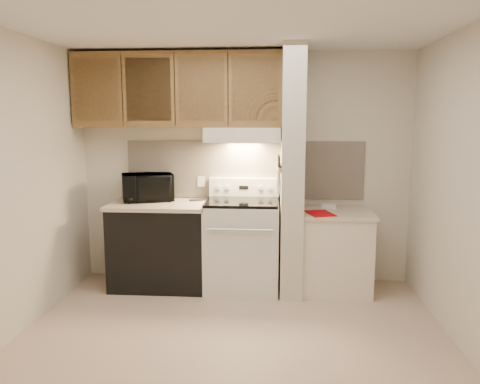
# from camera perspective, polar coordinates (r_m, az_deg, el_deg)

# --- Properties ---
(floor) EXTENTS (3.60, 3.60, 0.00)m
(floor) POSITION_cam_1_polar(r_m,az_deg,el_deg) (4.05, -0.92, -17.27)
(floor) COLOR #CCAD95
(floor) RESTS_ON ground
(ceiling) EXTENTS (3.60, 3.60, 0.00)m
(ceiling) POSITION_cam_1_polar(r_m,az_deg,el_deg) (3.71, -1.02, 19.97)
(ceiling) COLOR white
(ceiling) RESTS_ON wall_back
(wall_back) EXTENTS (3.60, 2.50, 0.02)m
(wall_back) POSITION_cam_1_polar(r_m,az_deg,el_deg) (5.16, 0.54, 2.91)
(wall_back) COLOR beige
(wall_back) RESTS_ON floor
(wall_left) EXTENTS (0.02, 3.00, 2.50)m
(wall_left) POSITION_cam_1_polar(r_m,az_deg,el_deg) (4.24, -26.00, 0.70)
(wall_left) COLOR beige
(wall_left) RESTS_ON floor
(wall_right) EXTENTS (0.02, 3.00, 2.50)m
(wall_right) POSITION_cam_1_polar(r_m,az_deg,el_deg) (3.95, 26.04, 0.16)
(wall_right) COLOR beige
(wall_right) RESTS_ON floor
(backsplash) EXTENTS (2.60, 0.02, 0.63)m
(backsplash) POSITION_cam_1_polar(r_m,az_deg,el_deg) (5.15, 0.53, 2.73)
(backsplash) COLOR beige
(backsplash) RESTS_ON wall_back
(range_body) EXTENTS (0.76, 0.65, 0.92)m
(range_body) POSITION_cam_1_polar(r_m,az_deg,el_deg) (4.97, 0.27, -6.60)
(range_body) COLOR silver
(range_body) RESTS_ON floor
(oven_window) EXTENTS (0.50, 0.01, 0.30)m
(oven_window) POSITION_cam_1_polar(r_m,az_deg,el_deg) (4.65, -0.00, -7.17)
(oven_window) COLOR black
(oven_window) RESTS_ON range_body
(oven_handle) EXTENTS (0.65, 0.02, 0.02)m
(oven_handle) POSITION_cam_1_polar(r_m,az_deg,el_deg) (4.56, -0.04, -4.64)
(oven_handle) COLOR silver
(oven_handle) RESTS_ON range_body
(cooktop) EXTENTS (0.74, 0.64, 0.03)m
(cooktop) POSITION_cam_1_polar(r_m,az_deg,el_deg) (4.86, 0.27, -1.20)
(cooktop) COLOR black
(cooktop) RESTS_ON range_body
(range_backguard) EXTENTS (0.76, 0.08, 0.20)m
(range_backguard) POSITION_cam_1_polar(r_m,az_deg,el_deg) (5.13, 0.49, 0.62)
(range_backguard) COLOR silver
(range_backguard) RESTS_ON range_body
(range_display) EXTENTS (0.10, 0.01, 0.04)m
(range_display) POSITION_cam_1_polar(r_m,az_deg,el_deg) (5.09, 0.46, 0.55)
(range_display) COLOR black
(range_display) RESTS_ON range_backguard
(range_knob_left_outer) EXTENTS (0.05, 0.02, 0.05)m
(range_knob_left_outer) POSITION_cam_1_polar(r_m,az_deg,el_deg) (5.11, -2.68, 0.58)
(range_knob_left_outer) COLOR silver
(range_knob_left_outer) RESTS_ON range_backguard
(range_knob_left_inner) EXTENTS (0.05, 0.02, 0.05)m
(range_knob_left_inner) POSITION_cam_1_polar(r_m,az_deg,el_deg) (5.10, -1.56, 0.56)
(range_knob_left_inner) COLOR silver
(range_knob_left_inner) RESTS_ON range_backguard
(range_knob_right_inner) EXTENTS (0.05, 0.02, 0.05)m
(range_knob_right_inner) POSITION_cam_1_polar(r_m,az_deg,el_deg) (5.07, 2.49, 0.52)
(range_knob_right_inner) COLOR silver
(range_knob_right_inner) RESTS_ON range_backguard
(range_knob_right_outer) EXTENTS (0.05, 0.02, 0.05)m
(range_knob_right_outer) POSITION_cam_1_polar(r_m,az_deg,el_deg) (5.07, 3.61, 0.51)
(range_knob_right_outer) COLOR silver
(range_knob_right_outer) RESTS_ON range_backguard
(dishwasher_front) EXTENTS (1.00, 0.63, 0.87)m
(dishwasher_front) POSITION_cam_1_polar(r_m,az_deg,el_deg) (5.12, -9.66, -6.56)
(dishwasher_front) COLOR black
(dishwasher_front) RESTS_ON floor
(left_countertop) EXTENTS (1.04, 0.67, 0.04)m
(left_countertop) POSITION_cam_1_polar(r_m,az_deg,el_deg) (5.02, -9.80, -1.54)
(left_countertop) COLOR beige
(left_countertop) RESTS_ON dishwasher_front
(spoon_rest) EXTENTS (0.22, 0.14, 0.01)m
(spoon_rest) POSITION_cam_1_polar(r_m,az_deg,el_deg) (5.10, -4.98, -0.97)
(spoon_rest) COLOR black
(spoon_rest) RESTS_ON left_countertop
(teal_jar) EXTENTS (0.09, 0.09, 0.09)m
(teal_jar) POSITION_cam_1_polar(r_m,az_deg,el_deg) (5.21, -8.70, -0.39)
(teal_jar) COLOR #2D6E64
(teal_jar) RESTS_ON left_countertop
(outlet) EXTENTS (0.08, 0.01, 0.12)m
(outlet) POSITION_cam_1_polar(r_m,az_deg,el_deg) (5.21, -4.76, 1.27)
(outlet) COLOR #F0E1CF
(outlet) RESTS_ON backsplash
(microwave) EXTENTS (0.62, 0.52, 0.29)m
(microwave) POSITION_cam_1_polar(r_m,az_deg,el_deg) (5.16, -11.21, 0.58)
(microwave) COLOR black
(microwave) RESTS_ON left_countertop
(partition_pillar) EXTENTS (0.22, 0.70, 2.50)m
(partition_pillar) POSITION_cam_1_polar(r_m,az_deg,el_deg) (4.81, 6.35, 2.41)
(partition_pillar) COLOR beige
(partition_pillar) RESTS_ON floor
(pillar_trim) EXTENTS (0.01, 0.70, 0.04)m
(pillar_trim) POSITION_cam_1_polar(r_m,az_deg,el_deg) (4.80, 4.97, 3.02)
(pillar_trim) COLOR brown
(pillar_trim) RESTS_ON partition_pillar
(knife_strip) EXTENTS (0.02, 0.42, 0.04)m
(knife_strip) POSITION_cam_1_polar(r_m,az_deg,el_deg) (4.75, 4.91, 3.20)
(knife_strip) COLOR black
(knife_strip) RESTS_ON partition_pillar
(knife_blade_a) EXTENTS (0.01, 0.03, 0.16)m
(knife_blade_a) POSITION_cam_1_polar(r_m,az_deg,el_deg) (4.61, 4.77, 1.79)
(knife_blade_a) COLOR silver
(knife_blade_a) RESTS_ON knife_strip
(knife_handle_a) EXTENTS (0.02, 0.02, 0.10)m
(knife_handle_a) POSITION_cam_1_polar(r_m,az_deg,el_deg) (4.59, 4.79, 3.64)
(knife_handle_a) COLOR black
(knife_handle_a) RESTS_ON knife_strip
(knife_blade_b) EXTENTS (0.01, 0.04, 0.18)m
(knife_blade_b) POSITION_cam_1_polar(r_m,az_deg,el_deg) (4.68, 4.76, 1.78)
(knife_blade_b) COLOR silver
(knife_blade_b) RESTS_ON knife_strip
(knife_handle_b) EXTENTS (0.02, 0.02, 0.10)m
(knife_handle_b) POSITION_cam_1_polar(r_m,az_deg,el_deg) (4.67, 4.78, 3.73)
(knife_handle_b) COLOR black
(knife_handle_b) RESTS_ON knife_strip
(knife_blade_c) EXTENTS (0.01, 0.04, 0.20)m
(knife_blade_c) POSITION_cam_1_polar(r_m,az_deg,el_deg) (4.77, 4.75, 1.78)
(knife_blade_c) COLOR silver
(knife_blade_c) RESTS_ON knife_strip
(knife_handle_c) EXTENTS (0.02, 0.02, 0.10)m
(knife_handle_c) POSITION_cam_1_polar(r_m,az_deg,el_deg) (4.76, 4.77, 3.82)
(knife_handle_c) COLOR black
(knife_handle_c) RESTS_ON knife_strip
(knife_blade_d) EXTENTS (0.01, 0.04, 0.16)m
(knife_blade_d) POSITION_cam_1_polar(r_m,az_deg,el_deg) (4.83, 4.74, 2.12)
(knife_blade_d) COLOR silver
(knife_blade_d) RESTS_ON knife_strip
(knife_handle_d) EXTENTS (0.02, 0.02, 0.10)m
(knife_handle_d) POSITION_cam_1_polar(r_m,az_deg,el_deg) (4.83, 4.77, 3.90)
(knife_handle_d) COLOR black
(knife_handle_d) RESTS_ON knife_strip
(knife_blade_e) EXTENTS (0.01, 0.04, 0.18)m
(knife_blade_e) POSITION_cam_1_polar(r_m,az_deg,el_deg) (4.91, 4.74, 2.10)
(knife_blade_e) COLOR silver
(knife_blade_e) RESTS_ON knife_strip
(knife_handle_e) EXTENTS (0.02, 0.02, 0.10)m
(knife_handle_e) POSITION_cam_1_polar(r_m,az_deg,el_deg) (4.91, 4.76, 3.98)
(knife_handle_e) COLOR black
(knife_handle_e) RESTS_ON knife_strip
(oven_mitt) EXTENTS (0.03, 0.11, 0.26)m
(oven_mitt) POSITION_cam_1_polar(r_m,az_deg,el_deg) (4.99, 4.74, 1.31)
(oven_mitt) COLOR gray
(oven_mitt) RESTS_ON partition_pillar
(right_cab_base) EXTENTS (0.70, 0.60, 0.81)m
(right_cab_base) POSITION_cam_1_polar(r_m,az_deg,el_deg) (5.01, 11.49, -7.31)
(right_cab_base) COLOR #F0E1CF
(right_cab_base) RESTS_ON floor
(right_countertop) EXTENTS (0.74, 0.64, 0.04)m
(right_countertop) POSITION_cam_1_polar(r_m,az_deg,el_deg) (4.91, 11.64, -2.54)
(right_countertop) COLOR beige
(right_countertop) RESTS_ON right_cab_base
(red_folder) EXTENTS (0.31, 0.37, 0.01)m
(red_folder) POSITION_cam_1_polar(r_m,az_deg,el_deg) (4.74, 9.72, -2.59)
(red_folder) COLOR #AD0A0D
(red_folder) RESTS_ON right_countertop
(white_box) EXTENTS (0.17, 0.13, 0.04)m
(white_box) POSITION_cam_1_polar(r_m,az_deg,el_deg) (5.07, 10.84, -1.69)
(white_box) COLOR white
(white_box) RESTS_ON right_countertop
(range_hood) EXTENTS (0.78, 0.44, 0.15)m
(range_hood) POSITION_cam_1_polar(r_m,az_deg,el_deg) (4.92, 0.38, 6.99)
(range_hood) COLOR #F0E1CF
(range_hood) RESTS_ON upper_cabinets
(hood_lip) EXTENTS (0.78, 0.04, 0.06)m
(hood_lip) POSITION_cam_1_polar(r_m,az_deg,el_deg) (4.71, 0.20, 6.36)
(hood_lip) COLOR #F0E1CF
(hood_lip) RESTS_ON range_hood
(upper_cabinets) EXTENTS (2.18, 0.33, 0.77)m
(upper_cabinets) POSITION_cam_1_polar(r_m,az_deg,el_deg) (5.06, -7.58, 12.18)
(upper_cabinets) COLOR brown
(upper_cabinets) RESTS_ON wall_back
(cab_door_a) EXTENTS (0.46, 0.01, 0.63)m
(cab_door_a) POSITION_cam_1_polar(r_m,az_deg,el_deg) (5.14, -17.11, 11.82)
(cab_door_a) COLOR brown
(cab_door_a) RESTS_ON upper_cabinets
(cab_gap_a) EXTENTS (0.01, 0.01, 0.73)m
(cab_gap_a) POSITION_cam_1_polar(r_m,az_deg,el_deg) (5.05, -14.17, 12.00)
(cab_gap_a) COLOR black
(cab_gap_a) RESTS_ON upper_cabinets
(cab_door_b) EXTENTS (0.46, 0.01, 0.63)m
(cab_door_b) POSITION_cam_1_polar(r_m,az_deg,el_deg) (4.97, -11.11, 12.16)
(cab_door_b) COLOR brown
(cab_door_b) RESTS_ON upper_cabinets
(cab_gap_b) EXTENTS (0.01, 0.01, 0.73)m
(cab_gap_b) POSITION_cam_1_polar(r_m,az_deg,el_deg) (4.90, -7.97, 12.28)
(cab_gap_b) COLOR black
(cab_gap_b) RESTS_ON upper_cabinets
(cab_door_c) EXTENTS (0.46, 0.01, 0.63)m
(cab_door_c) POSITION_cam_1_polar(r_m,az_deg,el_deg) (4.86, -4.75, 12.37)
(cab_door_c) COLOR brown
(cab_door_c) RESTS_ON upper_cabinets
(cab_gap_c) EXTENTS (0.01, 0.01, 0.73)m
(cab_gap_c) POSITION_cam_1_polar(r_m,az_deg,el_deg) (4.82, -1.47, 12.42)
(cab_gap_c) COLOR black
(cab_gap_c) RESTS_ON upper_cabinets
(cab_door_d) EXTENTS (0.46, 0.01, 0.63)m
(cab_door_d) POSITION_cam_1_polar(r_m,az_deg,el_deg) (4.80, 1.84, 12.43)
(cab_door_d) COLOR brown
(cab_door_d) RESTS_ON upper_cabinets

